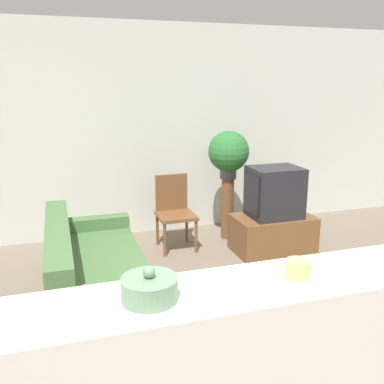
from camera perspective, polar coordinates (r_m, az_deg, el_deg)
name	(u,v)px	position (r m, az deg, el deg)	size (l,w,h in m)	color
wall_back	(128,132)	(5.57, -8.55, 7.92)	(9.00, 0.06, 2.70)	silver
couch	(94,277)	(3.98, -12.97, -11.00)	(0.83, 1.78, 0.78)	#476B3D
tv_stand	(273,234)	(5.20, 10.69, -5.48)	(0.93, 0.56, 0.44)	brown
television	(274,192)	(5.05, 10.90, -0.02)	(0.59, 0.46, 0.59)	#232328
wooden_chair	(174,209)	(5.18, -2.38, -2.22)	(0.44, 0.44, 0.88)	brown
plant_stand	(227,208)	(5.51, 4.74, -2.20)	(0.16, 0.16, 0.79)	brown
potted_plant	(229,152)	(5.35, 4.90, 5.30)	(0.51, 0.51, 0.60)	#4C4C51
foreground_counter	(261,380)	(2.35, 9.25, -23.50)	(2.47, 0.44, 1.07)	silver
decorative_bowl	(149,288)	(1.87, -5.69, -12.67)	(0.24, 0.24, 0.16)	gray
candle_jar	(298,269)	(2.12, 13.94, -9.90)	(0.12, 0.12, 0.09)	tan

